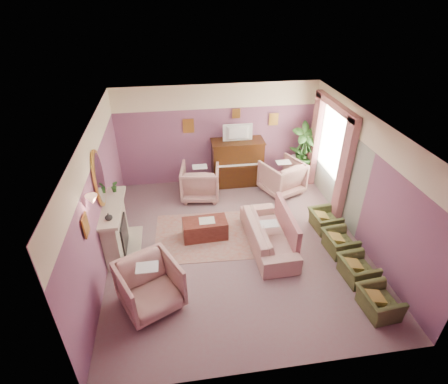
{
  "coord_description": "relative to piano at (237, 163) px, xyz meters",
  "views": [
    {
      "loc": [
        -1.17,
        -5.98,
        5.13
      ],
      "look_at": [
        -0.22,
        0.4,
        1.15
      ],
      "focal_mm": 28.0,
      "sensor_mm": 36.0,
      "label": 1
    }
  ],
  "objects": [
    {
      "name": "floor",
      "position": [
        -0.5,
        -2.68,
        -0.65
      ],
      "size": [
        5.5,
        6.0,
        0.01
      ],
      "primitive_type": "cube",
      "color": "#7E6065",
      "rests_on": "ground"
    },
    {
      "name": "ceiling",
      "position": [
        -0.5,
        -2.68,
        2.15
      ],
      "size": [
        5.5,
        6.0,
        0.01
      ],
      "primitive_type": "cube",
      "color": "white",
      "rests_on": "wall_back"
    },
    {
      "name": "wall_back",
      "position": [
        -0.5,
        0.32,
        0.75
      ],
      "size": [
        5.5,
        0.02,
        2.8
      ],
      "primitive_type": "cube",
      "color": "#6F4872",
      "rests_on": "floor"
    },
    {
      "name": "wall_front",
      "position": [
        -0.5,
        -5.68,
        0.75
      ],
      "size": [
        5.5,
        0.02,
        2.8
      ],
      "primitive_type": "cube",
      "color": "#6F4872",
      "rests_on": "floor"
    },
    {
      "name": "wall_left",
      "position": [
        -3.25,
        -2.68,
        0.75
      ],
      "size": [
        0.02,
        6.0,
        2.8
      ],
      "primitive_type": "cube",
      "color": "#6F4872",
      "rests_on": "floor"
    },
    {
      "name": "wall_right",
      "position": [
        2.25,
        -2.68,
        0.75
      ],
      "size": [
        0.02,
        6.0,
        2.8
      ],
      "primitive_type": "cube",
      "color": "#6F4872",
      "rests_on": "floor"
    },
    {
      "name": "picture_rail_band",
      "position": [
        -0.5,
        0.31,
        1.82
      ],
      "size": [
        5.5,
        0.01,
        0.65
      ],
      "primitive_type": "cube",
      "color": "#FEF1C7",
      "rests_on": "wall_back"
    },
    {
      "name": "stripe_panel",
      "position": [
        2.23,
        -1.38,
        0.42
      ],
      "size": [
        0.01,
        3.0,
        2.15
      ],
      "primitive_type": "cube",
      "color": "#9CA593",
      "rests_on": "wall_right"
    },
    {
      "name": "fireplace_surround",
      "position": [
        -3.09,
        -2.48,
        -0.1
      ],
      "size": [
        0.3,
        1.4,
        1.1
      ],
      "primitive_type": "cube",
      "color": "#BFB59B",
      "rests_on": "floor"
    },
    {
      "name": "fireplace_inset",
      "position": [
        -2.99,
        -2.48,
        -0.25
      ],
      "size": [
        0.18,
        0.72,
        0.68
      ],
      "primitive_type": "cube",
      "color": "black",
      "rests_on": "floor"
    },
    {
      "name": "fire_ember",
      "position": [
        -2.95,
        -2.48,
        -0.43
      ],
      "size": [
        0.06,
        0.54,
        0.1
      ],
      "primitive_type": "cube",
      "color": "#FF4C28",
      "rests_on": "floor"
    },
    {
      "name": "mantel_shelf",
      "position": [
        -3.06,
        -2.48,
        0.47
      ],
      "size": [
        0.4,
        1.55,
        0.07
      ],
      "primitive_type": "cube",
      "color": "#BFB59B",
      "rests_on": "fireplace_surround"
    },
    {
      "name": "hearth",
      "position": [
        -2.89,
        -2.48,
        -0.64
      ],
      "size": [
        0.55,
        1.5,
        0.02
      ],
      "primitive_type": "cube",
      "color": "#BFB59B",
      "rests_on": "floor"
    },
    {
      "name": "mirror_frame",
      "position": [
        -3.2,
        -2.48,
        1.15
      ],
      "size": [
        0.04,
        0.72,
        1.2
      ],
      "primitive_type": "ellipsoid",
      "color": "gold",
      "rests_on": "wall_left"
    },
    {
      "name": "mirror_glass",
      "position": [
        -3.17,
        -2.48,
        1.15
      ],
      "size": [
        0.01,
        0.6,
        1.06
      ],
      "primitive_type": "ellipsoid",
      "color": "silver",
      "rests_on": "wall_left"
    },
    {
      "name": "sconce_shade",
      "position": [
        -3.12,
        -3.53,
        1.33
      ],
      "size": [
        0.2,
        0.2,
        0.16
      ],
      "primitive_type": "cone",
      "color": "#F6AA80",
      "rests_on": "wall_left"
    },
    {
      "name": "piano",
      "position": [
        0.0,
        0.0,
        0.0
      ],
      "size": [
        1.4,
        0.6,
        1.3
      ],
      "primitive_type": "cube",
      "color": "#381D0B",
      "rests_on": "floor"
    },
    {
      "name": "piano_keyshelf",
      "position": [
        -0.0,
        -0.35,
        0.07
      ],
      "size": [
        1.3,
        0.12,
        0.06
      ],
      "primitive_type": "cube",
      "color": "#381D0B",
      "rests_on": "piano"
    },
    {
      "name": "piano_keys",
      "position": [
        0.0,
        -0.35,
        0.11
      ],
      "size": [
        1.2,
        0.08,
        0.02
      ],
      "primitive_type": "cube",
      "color": "silver",
      "rests_on": "piano"
    },
    {
      "name": "piano_top",
      "position": [
        0.0,
        0.0,
        0.66
      ],
      "size": [
        1.45,
        0.65,
        0.04
      ],
      "primitive_type": "cube",
      "color": "#381D0B",
      "rests_on": "piano"
    },
    {
      "name": "television",
      "position": [
        0.0,
        -0.05,
        0.95
      ],
      "size": [
        0.8,
        0.12,
        0.48
      ],
      "primitive_type": "imported",
      "color": "black",
      "rests_on": "piano"
    },
    {
      "name": "print_back_left",
      "position": [
        -1.3,
        0.28,
        1.07
      ],
      "size": [
        0.3,
        0.03,
        0.38
      ],
      "primitive_type": "cube",
      "color": "gold",
      "rests_on": "wall_back"
    },
    {
      "name": "print_back_right",
      "position": [
        1.05,
        0.28,
        1.13
      ],
      "size": [
        0.26,
        0.03,
        0.34
      ],
      "primitive_type": "cube",
      "color": "gold",
      "rests_on": "wall_back"
    },
    {
      "name": "print_back_mid",
      "position": [
        0.0,
        0.28,
        1.35
      ],
      "size": [
        0.22,
        0.03,
        0.26
      ],
      "primitive_type": "cube",
      "color": "gold",
      "rests_on": "wall_back"
    },
    {
      "name": "print_left_wall",
      "position": [
        -3.21,
        -3.88,
        1.07
      ],
      "size": [
        0.03,
        0.28,
        0.36
      ],
      "primitive_type": "cube",
      "color": "gold",
      "rests_on": "wall_left"
    },
    {
      "name": "window_blind",
      "position": [
        2.2,
        -1.13,
        1.05
      ],
      "size": [
        0.03,
        1.4,
        1.8
      ],
      "primitive_type": "cube",
      "color": "beige",
      "rests_on": "wall_right"
    },
    {
      "name": "curtain_left",
      "position": [
        2.12,
        -2.05,
        0.65
      ],
      "size": [
        0.16,
        0.34,
        2.6
      ],
      "primitive_type": "cube",
      "color": "#A96367",
      "rests_on": "floor"
    },
    {
      "name": "curtain_right",
      "position": [
        2.12,
        -0.21,
        0.65
      ],
      "size": [
        0.16,
        0.34,
        2.6
      ],
      "primitive_type": "cube",
      "color": "#A96367",
      "rests_on": "floor"
    },
    {
      "name": "pelmet",
      "position": [
        2.12,
        -1.13,
        1.91
      ],
      "size": [
        0.16,
        2.2,
        0.16
      ],
      "primitive_type": "cube",
      "color": "#A96367",
      "rests_on": "wall_right"
    },
    {
      "name": "mantel_plant",
      "position": [
        -3.05,
        -1.93,
        0.64
      ],
      "size": [
        0.16,
        0.16,
        0.28
      ],
      "primitive_type": "imported",
      "color": "#234C1C",
      "rests_on": "mantel_shelf"
    },
    {
      "name": "mantel_vase",
      "position": [
        -3.05,
        -2.98,
        0.58
      ],
      "size": [
        0.16,
        0.16,
        0.16
      ],
      "primitive_type": "imported",
      "color": "#FEF1C7",
      "rests_on": "mantel_shelf"
    },
    {
      "name": "area_rug",
      "position": [
        -1.05,
        -2.3,
        -0.64
      ],
      "size": [
        2.58,
        1.91,
        0.01
      ],
      "primitive_type": "cube",
      "rotation": [
        0.0,
        0.0,
        -0.05
      ],
      "color": "#9D6F61",
      "rests_on": "floor"
    },
    {
      "name": "coffee_table",
      "position": [
        -1.16,
        -2.33,
        -0.43
      ],
      "size": [
        1.02,
        0.55,
        0.45
      ],
      "primitive_type": "cube",
      "rotation": [
        0.0,
        0.0,
        0.05
      ],
      "color": "#512019",
      "rests_on": "floor"
    },
    {
      "name": "table_paper",
      "position": [
        -1.11,
        -2.33,
        -0.2
      ],
      "size": [
        0.35,
        0.28,
        0.01
      ],
      "primitive_type": "cube",
      "color": "beige",
      "rests_on": "coffee_table"
    },
    {
      "name": "sofa",
      "position": [
        0.19,
        -2.83,
        -0.23
      ],
      "size": [
        0.69,
        2.07,
        0.84
      ],
      "primitive_type": "imported",
      "color": "tan",
      "rests_on": "floor"
    },
    {
      "name": "sofa_throw",
      "position": [
        0.59,
        -2.83,
        -0.05
      ],
      "size": [
        0.1,
        1.57,
        0.57
      ],
      "primitive_type": "cube",
      "color": "#A96367",
      "rests_on": "sofa"
    },
    {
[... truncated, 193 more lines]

